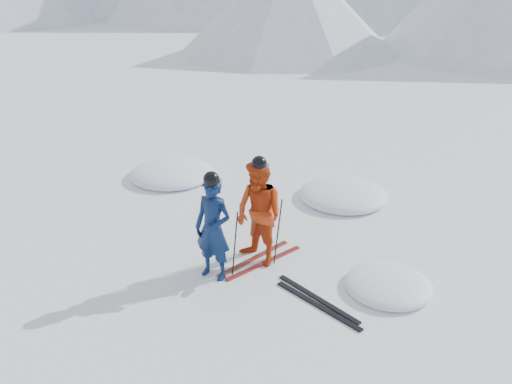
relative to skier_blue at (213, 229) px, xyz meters
The scene contains 12 objects.
ground 1.99m from the skier_blue, 24.98° to the left, with size 160.00×160.00×0.00m, color white.
skier_blue is the anchor object (origin of this frame).
skier_red 0.89m from the skier_blue, 71.48° to the left, with size 0.92×0.71×1.89m, color #C4380F.
pole_blue_left 0.45m from the skier_blue, 153.43° to the left, with size 0.02×0.02×1.20m, color black.
pole_blue_right 0.46m from the skier_blue, 45.00° to the left, with size 0.02×0.02×1.20m, color black.
pole_red_left 1.13m from the skier_blue, 90.92° to the left, with size 0.02×0.02×1.26m, color black.
pole_red_right 1.18m from the skier_blue, 59.61° to the left, with size 0.02×0.02×1.26m, color black.
ski_worn_left 1.23m from the skier_blue, 79.09° to the left, with size 0.09×1.70×0.03m, color black.
ski_worn_right 1.29m from the skier_blue, 64.48° to the left, with size 0.09×1.70×0.03m, color black.
ski_loose_a 2.02m from the skier_blue, 17.43° to the left, with size 0.09×1.70×0.03m, color black.
ski_loose_b 2.08m from the skier_blue, 12.15° to the left, with size 0.09×1.70×0.03m, color black.
snow_lumps 3.42m from the skier_blue, 113.62° to the left, with size 8.06×4.29×0.44m.
Camera 1 is at (3.95, -6.35, 5.04)m, focal length 38.00 mm.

